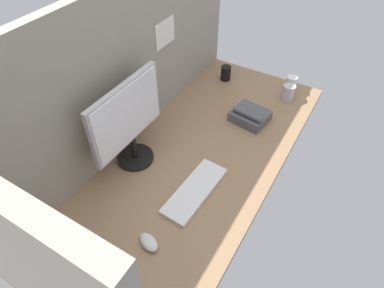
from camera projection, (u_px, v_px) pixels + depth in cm
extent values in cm
cube|color=#8C6B4C|center=(195.00, 158.00, 168.06)|extent=(180.00, 80.00, 3.00)
cube|color=gray|center=(126.00, 69.00, 153.91)|extent=(180.00, 5.00, 77.06)
cube|color=white|center=(165.00, 33.00, 166.37)|extent=(15.92, 0.40, 13.10)
cube|color=gray|center=(25.00, 262.00, 86.31)|extent=(5.00, 80.00, 77.06)
cylinder|color=black|center=(136.00, 157.00, 165.15)|extent=(18.00, 18.00, 1.80)
cylinder|color=black|center=(134.00, 148.00, 160.68)|extent=(3.20, 3.20, 11.00)
cube|color=#B7B7B7|center=(126.00, 114.00, 146.57)|extent=(44.55, 2.40, 30.52)
cube|color=white|center=(129.00, 115.00, 146.05)|extent=(42.15, 0.60, 28.12)
cube|color=silver|center=(195.00, 191.00, 150.13)|extent=(37.57, 14.71, 2.00)
ellipsoid|color=silver|center=(149.00, 242.00, 130.94)|extent=(8.54, 10.93, 3.40)
cylinder|color=white|center=(291.00, 84.00, 203.55)|extent=(6.58, 6.58, 10.37)
cylinder|color=#B2B2B7|center=(288.00, 92.00, 198.32)|extent=(7.41, 7.41, 9.35)
cylinder|color=black|center=(226.00, 73.00, 213.51)|extent=(6.41, 6.41, 9.35)
cube|color=#4C4C51|center=(250.00, 116.00, 185.34)|extent=(19.31, 21.03, 5.60)
cylinder|color=#4C4C51|center=(247.00, 114.00, 179.39)|extent=(5.38, 17.37, 3.20)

